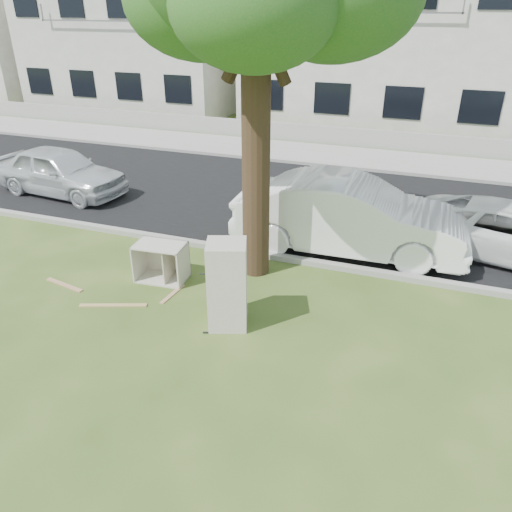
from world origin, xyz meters
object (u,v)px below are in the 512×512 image
(fridge, at_px, (227,285))
(car_left, at_px, (60,171))
(car_right, at_px, (512,232))
(cabinet, at_px, (161,262))
(car_center, at_px, (350,216))

(fridge, height_order, car_left, fridge)
(car_right, xyz_separation_m, car_left, (-11.94, 0.01, 0.09))
(cabinet, bearing_deg, car_right, 23.16)
(cabinet, relative_size, car_center, 0.20)
(car_right, distance_m, car_left, 11.94)
(fridge, xyz_separation_m, car_right, (4.81, 4.52, -0.20))
(fridge, xyz_separation_m, car_center, (1.42, 3.62, 0.05))
(car_center, xyz_separation_m, car_right, (3.40, 0.90, -0.25))
(fridge, relative_size, car_center, 0.31)
(car_center, relative_size, car_right, 1.19)
(fridge, distance_m, cabinet, 2.17)
(car_center, distance_m, car_right, 3.52)
(cabinet, distance_m, car_center, 4.22)
(fridge, relative_size, car_right, 0.37)
(fridge, bearing_deg, car_left, 128.21)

